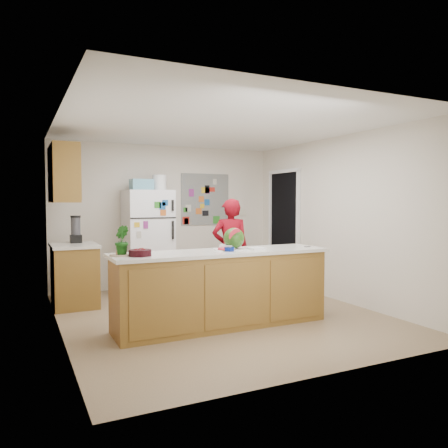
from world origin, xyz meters
name	(u,v)px	position (x,y,z in m)	size (l,w,h in m)	color
floor	(220,315)	(0.00, 0.00, -0.01)	(4.00, 4.50, 0.02)	brown
wall_back	(166,216)	(0.00, 2.26, 1.25)	(4.00, 0.02, 2.50)	beige
wall_left	(58,225)	(-2.01, 0.00, 1.25)	(0.02, 4.50, 2.50)	beige
wall_right	(339,219)	(2.01, 0.00, 1.25)	(0.02, 4.50, 2.50)	beige
ceiling	(219,125)	(0.00, 0.00, 2.51)	(4.00, 4.50, 0.02)	white
doorway	(285,228)	(1.99, 1.45, 1.02)	(0.03, 0.85, 2.04)	black
peninsula_base	(222,290)	(-0.20, -0.50, 0.44)	(2.60, 0.62, 0.88)	brown
peninsula_top	(222,252)	(-0.20, -0.50, 0.90)	(2.68, 0.70, 0.04)	silver
side_counter_base	(74,276)	(-1.69, 1.35, 0.43)	(0.60, 0.80, 0.86)	brown
side_counter_top	(74,245)	(-1.69, 1.35, 0.88)	(0.64, 0.84, 0.04)	silver
upper_cabinets	(63,174)	(-1.82, 1.30, 1.90)	(0.35, 1.00, 0.80)	brown
refrigerator	(148,241)	(-0.45, 1.88, 0.85)	(0.75, 0.70, 1.70)	silver
fridge_top_bin	(141,185)	(-0.55, 1.88, 1.79)	(0.35, 0.28, 0.18)	#5999B2
photo_collage	(205,199)	(0.75, 2.24, 1.55)	(0.95, 0.01, 0.95)	slate
person	(230,249)	(0.55, 0.78, 0.78)	(0.57, 0.37, 1.56)	maroon
blender_appliance	(76,230)	(-1.64, 1.53, 1.09)	(0.14, 0.14, 0.38)	black
cutting_board	(230,249)	(-0.07, -0.46, 0.93)	(0.40, 0.30, 0.01)	silver
watermelon	(234,238)	(-0.01, -0.44, 1.06)	(0.26, 0.26, 0.26)	#215915
watermelon_slice	(225,249)	(-0.17, -0.51, 0.94)	(0.17, 0.17, 0.02)	#CF323C
cherry_bowl	(140,253)	(-1.22, -0.57, 0.96)	(0.24, 0.24, 0.07)	black
white_bowl	(227,247)	(-0.08, -0.41, 0.95)	(0.20, 0.20, 0.06)	white
cobalt_bowl	(229,249)	(-0.14, -0.58, 0.95)	(0.12, 0.12, 0.05)	navy
plate	(121,255)	(-1.40, -0.44, 0.93)	(0.26, 0.26, 0.02)	#B9B28E
paper_towel	(256,248)	(0.26, -0.52, 0.93)	(0.19, 0.17, 0.02)	white
keys	(307,246)	(1.00, -0.58, 0.93)	(0.08, 0.04, 0.01)	gray
potted_plant	(121,241)	(-1.40, -0.45, 1.09)	(0.18, 0.15, 0.33)	#163E0C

